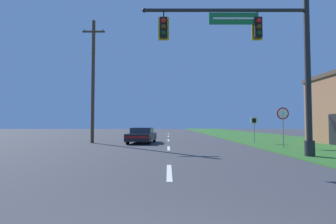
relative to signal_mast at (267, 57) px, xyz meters
name	(u,v)px	position (x,y,z in m)	size (l,w,h in m)	color
grass_verge_right	(254,136)	(5.95, 20.22, -4.57)	(10.00, 110.00, 0.04)	#2D6626
road_center_line	(168,140)	(-4.55, 12.22, -4.58)	(0.16, 34.80, 0.01)	silver
signal_mast	(267,57)	(0.00, 0.00, 0.00)	(7.87, 0.47, 7.63)	#232326
car_ahead	(142,135)	(-6.67, 8.84, -3.98)	(2.15, 4.41, 1.19)	black
stop_sign	(282,118)	(2.64, 4.53, -2.72)	(0.76, 0.07, 2.50)	gray
route_sign_post	(254,124)	(2.08, 8.33, -3.06)	(0.55, 0.06, 2.03)	gray
utility_pole_near	(93,79)	(-10.61, 8.90, 0.51)	(1.80, 0.26, 9.87)	#4C3823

